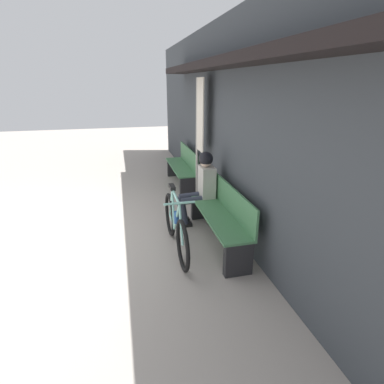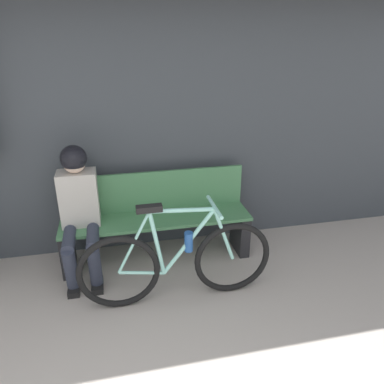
# 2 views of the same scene
# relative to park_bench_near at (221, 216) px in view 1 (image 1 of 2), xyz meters

# --- Properties ---
(ground_plane) EXTENTS (24.00, 24.00, 0.00)m
(ground_plane) POSITION_rel_park_bench_near_xyz_m (-0.52, -2.58, -0.42)
(ground_plane) COLOR #ADA399
(storefront_wall) EXTENTS (12.00, 0.56, 3.20)m
(storefront_wall) POSITION_rel_park_bench_near_xyz_m (-0.52, 0.33, 1.25)
(storefront_wall) COLOR #3D4247
(storefront_wall) RESTS_ON ground_plane
(park_bench_near) EXTENTS (1.81, 0.42, 0.87)m
(park_bench_near) POSITION_rel_park_bench_near_xyz_m (0.00, 0.00, 0.00)
(park_bench_near) COLOR #477F51
(park_bench_near) RESTS_ON ground_plane
(bicycle) EXTENTS (1.62, 0.40, 0.90)m
(bicycle) POSITION_rel_park_bench_near_xyz_m (0.08, -0.69, -0.05)
(bicycle) COLOR black
(bicycle) RESTS_ON ground_plane
(person_seated) EXTENTS (0.34, 0.61, 1.22)m
(person_seated) POSITION_rel_park_bench_near_xyz_m (-0.69, -0.11, 0.29)
(person_seated) COLOR #2D3342
(person_seated) RESTS_ON ground_plane
(park_bench_far) EXTENTS (1.69, 0.42, 0.87)m
(park_bench_far) POSITION_rel_park_bench_near_xyz_m (-2.66, -0.00, -0.01)
(park_bench_far) COLOR #477F51
(park_bench_far) RESTS_ON ground_plane
(banner_pole) EXTENTS (0.45, 0.05, 2.33)m
(banner_pole) POSITION_rel_park_bench_near_xyz_m (-1.64, 0.10, 1.08)
(banner_pole) COLOR #B7B2A8
(banner_pole) RESTS_ON ground_plane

